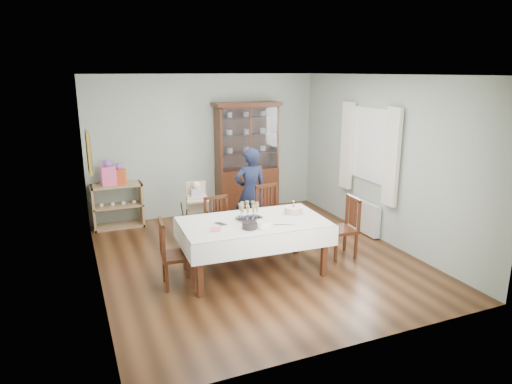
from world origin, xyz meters
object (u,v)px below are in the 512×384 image
chair_end_right (342,239)px  champagne_tray (249,214)px  chair_far_left (220,238)px  birthday_cake (293,211)px  chair_end_left (177,266)px  high_chair (197,217)px  sideboard (118,206)px  gift_bag_pink (108,174)px  gift_bag_orange (119,175)px  woman (250,192)px  chair_far_right (272,227)px  china_cabinet (247,157)px  dining_table (253,247)px

chair_end_right → champagne_tray: size_ratio=2.36×
chair_far_left → birthday_cake: (0.87, -0.73, 0.55)m
chair_end_left → high_chair: 1.73m
sideboard → gift_bag_pink: (-0.12, -0.02, 0.60)m
high_chair → sideboard: bearing=144.1°
gift_bag_pink → high_chair: bearing=-41.7°
chair_far_left → chair_end_left: bearing=-141.7°
chair_far_left → gift_bag_pink: size_ratio=1.94×
high_chair → gift_bag_orange: gift_bag_orange is taller
chair_end_left → woman: woman is taller
chair_far_left → high_chair: 0.81m
birthday_cake → gift_bag_pink: gift_bag_pink is taller
high_chair → chair_end_right: bearing=-30.9°
sideboard → birthday_cake: bearing=-51.1°
champagne_tray → gift_bag_orange: bearing=118.4°
sideboard → gift_bag_pink: gift_bag_pink is taller
sideboard → chair_end_right: (2.99, -2.71, -0.13)m
chair_far_right → gift_bag_pink: (-2.33, 1.83, 0.72)m
woman → chair_far_left: bearing=44.8°
woman → birthday_cake: 1.39m
sideboard → high_chair: high_chair is taller
chair_end_right → high_chair: 2.40m
china_cabinet → chair_end_right: china_cabinet is taller
chair_end_left → gift_bag_pink: bearing=16.6°
china_cabinet → chair_far_right: bearing=-98.9°
chair_end_right → champagne_tray: (-1.50, 0.06, 0.56)m
gift_bag_orange → high_chair: bearing=-46.3°
chair_far_right → china_cabinet: bearing=73.4°
high_chair → gift_bag_pink: gift_bag_pink is taller
china_cabinet → birthday_cake: bearing=-97.2°
birthday_cake → gift_bag_pink: (-2.28, 2.66, 0.19)m
chair_far_left → gift_bag_pink: bearing=122.7°
dining_table → gift_bag_pink: (-1.64, 2.72, 0.62)m
dining_table → high_chair: bearing=102.9°
champagne_tray → gift_bag_orange: gift_bag_orange is taller
chair_far_left → chair_far_right: size_ratio=0.92×
chair_far_left → birthday_cake: birthday_cake is taller
high_chair → gift_bag_orange: bearing=142.9°
china_cabinet → champagne_tray: size_ratio=5.59×
china_cabinet → sideboard: china_cabinet is taller
high_chair → chair_end_left: bearing=-105.5°
sideboard → chair_far_left: bearing=-56.3°
champagne_tray → chair_far_left: bearing=105.2°
dining_table → gift_bag_pink: 3.23m
chair_end_right → gift_bag_orange: gift_bag_orange is taller
chair_end_right → birthday_cake: birthday_cake is taller
chair_end_right → birthday_cake: (-0.83, 0.03, 0.54)m
china_cabinet → gift_bag_orange: size_ratio=5.60×
chair_end_left → dining_table: bearing=-85.8°
champagne_tray → gift_bag_pink: bearing=121.5°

